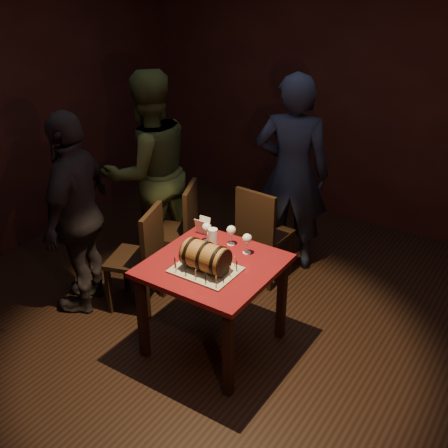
# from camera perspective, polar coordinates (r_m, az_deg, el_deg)

# --- Properties ---
(room_shell) EXTENTS (5.04, 5.04, 2.80)m
(room_shell) POSITION_cam_1_polar(r_m,az_deg,el_deg) (3.97, -0.59, 5.55)
(room_shell) COLOR black
(room_shell) RESTS_ON ground
(pub_table) EXTENTS (0.90, 0.90, 0.75)m
(pub_table) POSITION_cam_1_polar(r_m,az_deg,el_deg) (4.14, -1.09, -5.32)
(pub_table) COLOR #500D12
(pub_table) RESTS_ON ground
(cake_board) EXTENTS (0.45, 0.35, 0.01)m
(cake_board) POSITION_cam_1_polar(r_m,az_deg,el_deg) (4.00, -1.87, -4.68)
(cake_board) COLOR gray
(cake_board) RESTS_ON pub_table
(barrel_cake) EXTENTS (0.38, 0.22, 0.22)m
(barrel_cake) POSITION_cam_1_polar(r_m,az_deg,el_deg) (3.94, -1.90, -3.35)
(barrel_cake) COLOR brown
(barrel_cake) RESTS_ON cake_board
(birthday_candles) EXTENTS (0.40, 0.30, 0.09)m
(birthday_candles) POSITION_cam_1_polar(r_m,az_deg,el_deg) (3.97, -1.88, -4.12)
(birthday_candles) COLOR #D5BD7F
(birthday_candles) RESTS_ON cake_board
(wine_glass_left) EXTENTS (0.07, 0.07, 0.16)m
(wine_glass_left) POSITION_cam_1_polar(r_m,az_deg,el_deg) (4.31, -1.77, -0.42)
(wine_glass_left) COLOR silver
(wine_glass_left) RESTS_ON pub_table
(wine_glass_mid) EXTENTS (0.07, 0.07, 0.16)m
(wine_glass_mid) POSITION_cam_1_polar(r_m,az_deg,el_deg) (4.27, 0.73, -0.71)
(wine_glass_mid) COLOR silver
(wine_glass_mid) RESTS_ON pub_table
(wine_glass_right) EXTENTS (0.07, 0.07, 0.16)m
(wine_glass_right) POSITION_cam_1_polar(r_m,az_deg,el_deg) (4.16, 2.35, -1.56)
(wine_glass_right) COLOR silver
(wine_glass_right) RESTS_ON pub_table
(pint_of_ale) EXTENTS (0.07, 0.07, 0.15)m
(pint_of_ale) POSITION_cam_1_polar(r_m,az_deg,el_deg) (4.26, -1.14, -1.45)
(pint_of_ale) COLOR silver
(pint_of_ale) RESTS_ON pub_table
(menu_card) EXTENTS (0.10, 0.05, 0.13)m
(menu_card) POSITION_cam_1_polar(r_m,az_deg,el_deg) (4.46, -2.21, -0.21)
(menu_card) COLOR white
(menu_card) RESTS_ON pub_table
(chair_back) EXTENTS (0.42, 0.42, 0.93)m
(chair_back) POSITION_cam_1_polar(r_m,az_deg,el_deg) (5.02, 3.78, -0.64)
(chair_back) COLOR black
(chair_back) RESTS_ON ground
(chair_left_rear) EXTENTS (0.53, 0.53, 0.93)m
(chair_left_rear) POSITION_cam_1_polar(r_m,az_deg,el_deg) (5.09, -4.47, -0.27)
(chair_left_rear) COLOR black
(chair_left_rear) RESTS_ON ground
(chair_left_front) EXTENTS (0.50, 0.50, 0.93)m
(chair_left_front) POSITION_cam_1_polar(r_m,az_deg,el_deg) (4.71, -8.31, -2.98)
(chair_left_front) COLOR black
(chair_left_front) RESTS_ON ground
(person_back) EXTENTS (0.79, 0.65, 1.86)m
(person_back) POSITION_cam_1_polar(r_m,az_deg,el_deg) (5.17, 6.91, 5.03)
(person_back) COLOR #191E33
(person_back) RESTS_ON ground
(person_left_rear) EXTENTS (1.01, 1.11, 1.86)m
(person_left_rear) POSITION_cam_1_polar(r_m,az_deg,el_deg) (5.23, -7.64, 5.30)
(person_left_rear) COLOR #303A1D
(person_left_rear) RESTS_ON ground
(person_left_front) EXTENTS (0.76, 1.09, 1.72)m
(person_left_front) POSITION_cam_1_polar(r_m,az_deg,el_deg) (4.70, -14.67, 1.03)
(person_left_front) COLOR black
(person_left_front) RESTS_ON ground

